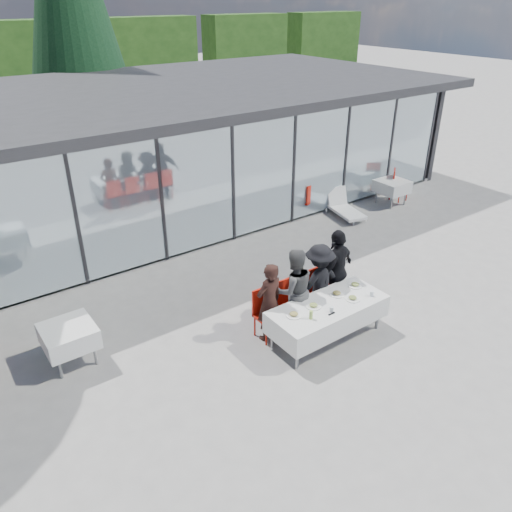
% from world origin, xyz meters
% --- Properties ---
extents(ground, '(90.00, 90.00, 0.00)m').
position_xyz_m(ground, '(0.00, 0.00, 0.00)').
color(ground, gray).
rests_on(ground, ground).
extents(pavilion, '(14.80, 8.80, 3.44)m').
position_xyz_m(pavilion, '(2.00, 8.16, 2.15)').
color(pavilion, gray).
rests_on(pavilion, ground).
extents(dining_table, '(2.26, 0.96, 0.75)m').
position_xyz_m(dining_table, '(0.12, -0.48, 0.54)').
color(dining_table, silver).
rests_on(dining_table, ground).
extents(diner_a, '(0.61, 0.61, 1.56)m').
position_xyz_m(diner_a, '(-0.74, 0.16, 0.78)').
color(diner_a, black).
rests_on(diner_a, ground).
extents(diner_chair_a, '(0.44, 0.44, 0.97)m').
position_xyz_m(diner_chair_a, '(-0.74, 0.27, 0.54)').
color(diner_chair_a, red).
rests_on(diner_chair_a, ground).
extents(diner_b, '(1.02, 1.02, 1.67)m').
position_xyz_m(diner_b, '(-0.17, 0.16, 0.83)').
color(diner_b, '#515151').
rests_on(diner_b, ground).
extents(diner_chair_b, '(0.44, 0.44, 0.97)m').
position_xyz_m(diner_chair_b, '(-0.17, 0.27, 0.54)').
color(diner_chair_b, red).
rests_on(diner_chair_b, ground).
extents(diner_c, '(1.05, 1.05, 1.58)m').
position_xyz_m(diner_c, '(0.46, 0.16, 0.79)').
color(diner_c, black).
rests_on(diner_c, ground).
extents(diner_chair_c, '(0.44, 0.44, 0.97)m').
position_xyz_m(diner_chair_c, '(0.46, 0.27, 0.54)').
color(diner_chair_c, red).
rests_on(diner_chair_c, ground).
extents(diner_d, '(1.29, 1.29, 1.77)m').
position_xyz_m(diner_d, '(0.93, 0.16, 0.88)').
color(diner_d, black).
rests_on(diner_d, ground).
extents(diner_chair_d, '(0.44, 0.44, 0.97)m').
position_xyz_m(diner_chair_d, '(0.93, 0.27, 0.54)').
color(diner_chair_d, red).
rests_on(diner_chair_d, ground).
extents(plate_a, '(0.28, 0.28, 0.07)m').
position_xyz_m(plate_a, '(-0.63, -0.40, 0.77)').
color(plate_a, white).
rests_on(plate_a, dining_table).
extents(plate_b, '(0.28, 0.28, 0.07)m').
position_xyz_m(plate_b, '(-0.16, -0.39, 0.77)').
color(plate_b, white).
rests_on(plate_b, dining_table).
extents(plate_c, '(0.28, 0.28, 0.07)m').
position_xyz_m(plate_c, '(0.47, -0.34, 0.77)').
color(plate_c, white).
rests_on(plate_c, dining_table).
extents(plate_d, '(0.28, 0.28, 0.07)m').
position_xyz_m(plate_d, '(0.98, -0.32, 0.77)').
color(plate_d, white).
rests_on(plate_d, dining_table).
extents(plate_extra, '(0.28, 0.28, 0.07)m').
position_xyz_m(plate_extra, '(0.59, -0.62, 0.77)').
color(plate_extra, white).
rests_on(plate_extra, dining_table).
extents(juice_bottle, '(0.06, 0.06, 0.16)m').
position_xyz_m(juice_bottle, '(-0.44, -0.64, 0.83)').
color(juice_bottle, '#99BF4F').
rests_on(juice_bottle, dining_table).
extents(drinking_glasses, '(1.03, 0.13, 0.10)m').
position_xyz_m(drinking_glasses, '(0.48, -0.72, 0.80)').
color(drinking_glasses, silver).
rests_on(drinking_glasses, dining_table).
extents(folded_eyeglasses, '(0.14, 0.03, 0.01)m').
position_xyz_m(folded_eyeglasses, '(-0.05, -0.75, 0.76)').
color(folded_eyeglasses, black).
rests_on(folded_eyeglasses, dining_table).
extents(spare_table_left, '(0.86, 0.86, 0.74)m').
position_xyz_m(spare_table_left, '(-3.95, 1.59, 0.55)').
color(spare_table_left, silver).
rests_on(spare_table_left, ground).
extents(spare_table_right, '(0.86, 0.86, 0.74)m').
position_xyz_m(spare_table_right, '(6.35, 3.36, 0.55)').
color(spare_table_right, silver).
rests_on(spare_table_right, ground).
extents(spare_chair_a, '(0.62, 0.62, 0.97)m').
position_xyz_m(spare_chair_a, '(6.72, 3.49, 0.54)').
color(spare_chair_a, red).
rests_on(spare_chair_a, ground).
extents(spare_chair_b, '(0.57, 0.57, 0.97)m').
position_xyz_m(spare_chair_b, '(3.62, 4.13, 0.54)').
color(spare_chair_b, red).
rests_on(spare_chair_b, ground).
extents(lounger, '(0.88, 1.43, 0.72)m').
position_xyz_m(lounger, '(4.53, 3.56, 0.26)').
color(lounger, white).
rests_on(lounger, ground).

